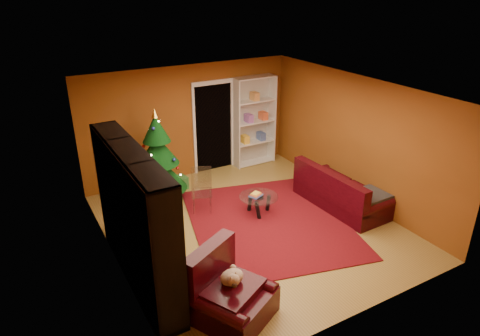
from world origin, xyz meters
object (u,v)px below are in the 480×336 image
gift_box_teal (146,192)px  gift_box_green (180,183)px  rug (269,222)px  white_bookshelf (254,122)px  armchair (233,292)px  gift_box_red (164,182)px  coffee_table (259,205)px  sofa (342,187)px  media_unit (135,218)px  christmas_tree (158,157)px  dog (232,277)px  acrylic_chair (202,193)px

gift_box_teal → gift_box_green: 0.81m
rug → white_bookshelf: bearing=64.4°
gift_box_green → armchair: bearing=-102.1°
gift_box_red → coffee_table: 2.43m
gift_box_green → coffee_table: coffee_table is taller
sofa → coffee_table: 1.75m
gift_box_red → sofa: sofa is taller
media_unit → gift_box_red: (1.44, 2.89, -0.98)m
sofa → christmas_tree: bearing=53.5°
gift_box_green → dog: dog is taller
gift_box_teal → coffee_table: 2.46m
white_bookshelf → coffee_table: (-1.25, -2.25, -0.90)m
gift_box_green → acrylic_chair: acrylic_chair is taller
gift_box_green → christmas_tree: bearing=-155.5°
gift_box_red → gift_box_green: bearing=-46.3°
armchair → dog: armchair is taller
media_unit → dog: (0.87, -1.39, -0.47)m
media_unit → gift_box_teal: (0.91, 2.52, -0.93)m
gift_box_teal → dog: (-0.04, -3.90, 0.46)m
media_unit → acrylic_chair: media_unit is taller
gift_box_green → armchair: size_ratio=0.27×
gift_box_teal → gift_box_red: size_ratio=1.50×
christmas_tree → armchair: bearing=-95.2°
rug → christmas_tree: size_ratio=1.69×
rug → media_unit: media_unit is taller
white_bookshelf → coffee_table: size_ratio=2.93×
media_unit → armchair: size_ratio=2.67×
dog → rug: bearing=17.6°
armchair → acrylic_chair: bearing=45.6°
christmas_tree → coffee_table: (1.47, -1.57, -0.76)m
christmas_tree → rug: bearing=-53.5°
gift_box_teal → white_bookshelf: white_bookshelf is taller
sofa → acrylic_chair: 2.84m
rug → white_bookshelf: size_ratio=1.49×
gift_box_green → sofa: size_ratio=0.14×
gift_box_teal → coffee_table: bearing=-44.7°
gift_box_red → dog: size_ratio=0.50×
acrylic_chair → gift_box_green: bearing=115.4°
gift_box_red → christmas_tree: bearing=-115.4°
gift_box_green → gift_box_red: 0.40m
christmas_tree → gift_box_teal: bearing=151.0°
dog → acrylic_chair: size_ratio=0.50×
gift_box_teal → armchair: size_ratio=0.29×
sofa → acrylic_chair: bearing=62.5°
armchair → sofa: sofa is taller
rug → sofa: 1.71m
gift_box_teal → coffee_table: size_ratio=0.39×
white_bookshelf → rug: bearing=-116.0°
gift_box_teal → sofa: 4.10m
gift_box_teal → coffee_table: (1.75, -1.73, 0.05)m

